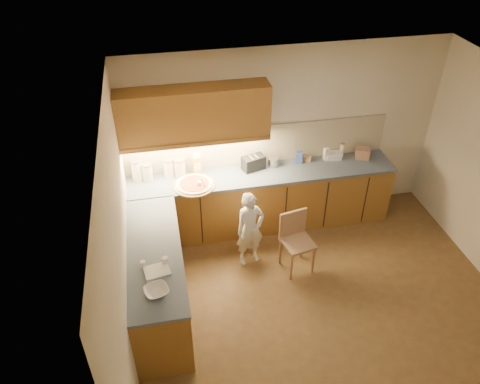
{
  "coord_description": "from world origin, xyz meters",
  "views": [
    {
      "loc": [
        -1.76,
        -3.58,
        4.52
      ],
      "look_at": [
        -0.8,
        1.2,
        1.0
      ],
      "focal_mm": 35.0,
      "sensor_mm": 36.0,
      "label": 1
    }
  ],
  "objects_px": {
    "child": "(250,229)",
    "wooden_chair": "(296,237)",
    "toaster": "(253,163)",
    "oil_jug": "(197,165)",
    "pizza_on_board": "(194,185)"
  },
  "relations": [
    {
      "from": "child",
      "to": "oil_jug",
      "type": "xyz_separation_m",
      "value": [
        -0.56,
        0.87,
        0.53
      ]
    },
    {
      "from": "wooden_chair",
      "to": "toaster",
      "type": "xyz_separation_m",
      "value": [
        -0.34,
        1.06,
        0.53
      ]
    },
    {
      "from": "child",
      "to": "toaster",
      "type": "relative_size",
      "value": 3.13
    },
    {
      "from": "pizza_on_board",
      "to": "child",
      "type": "relative_size",
      "value": 0.51
    },
    {
      "from": "pizza_on_board",
      "to": "toaster",
      "type": "height_order",
      "value": "pizza_on_board"
    },
    {
      "from": "oil_jug",
      "to": "toaster",
      "type": "bearing_deg",
      "value": -2.13
    },
    {
      "from": "toaster",
      "to": "pizza_on_board",
      "type": "bearing_deg",
      "value": 179.8
    },
    {
      "from": "toaster",
      "to": "wooden_chair",
      "type": "bearing_deg",
      "value": -89.53
    },
    {
      "from": "child",
      "to": "wooden_chair",
      "type": "distance_m",
      "value": 0.6
    },
    {
      "from": "pizza_on_board",
      "to": "toaster",
      "type": "distance_m",
      "value": 0.91
    },
    {
      "from": "child",
      "to": "wooden_chair",
      "type": "height_order",
      "value": "child"
    },
    {
      "from": "pizza_on_board",
      "to": "wooden_chair",
      "type": "relative_size",
      "value": 0.66
    },
    {
      "from": "child",
      "to": "wooden_chair",
      "type": "bearing_deg",
      "value": -34.8
    },
    {
      "from": "child",
      "to": "oil_jug",
      "type": "distance_m",
      "value": 1.16
    },
    {
      "from": "child",
      "to": "wooden_chair",
      "type": "xyz_separation_m",
      "value": [
        0.56,
        -0.21,
        -0.06
      ]
    }
  ]
}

